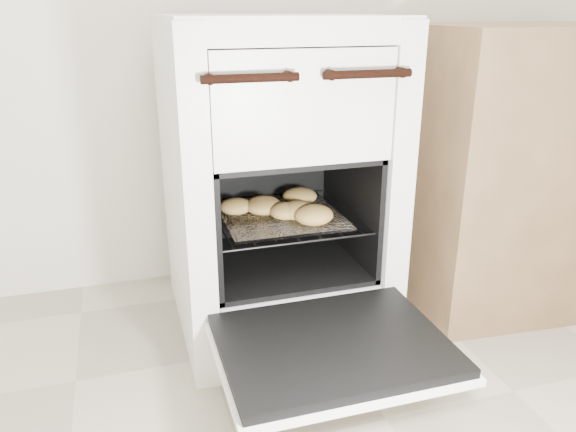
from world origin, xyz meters
The scene contains 6 objects.
stove centered at (-0.12, 1.20, 0.41)m, with size 0.54×0.61×0.84m.
oven_door centered at (-0.12, 0.74, 0.18)m, with size 0.49×0.38×0.03m.
oven_rack centered at (-0.12, 1.14, 0.33)m, with size 0.40×0.38×0.01m.
foil_sheet centered at (-0.12, 1.12, 0.34)m, with size 0.31×0.27×0.01m, color white.
baked_rolls centered at (-0.11, 1.13, 0.37)m, with size 0.31×0.29×0.05m.
counter centered at (0.72, 1.16, 0.41)m, with size 0.82×0.54×0.82m, color brown.
Camera 1 is at (-0.50, -0.21, 0.85)m, focal length 35.00 mm.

